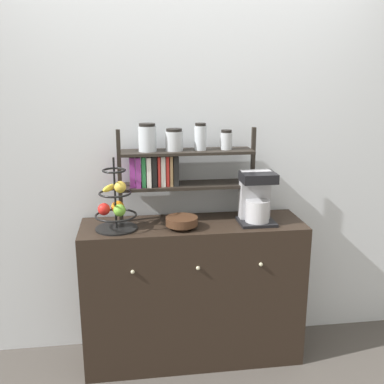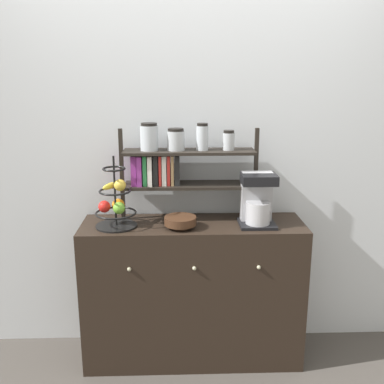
# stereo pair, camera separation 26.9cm
# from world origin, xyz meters

# --- Properties ---
(ground_plane) EXTENTS (12.00, 12.00, 0.00)m
(ground_plane) POSITION_xyz_m (0.00, 0.00, 0.00)
(ground_plane) COLOR #47423D
(wall_back) EXTENTS (7.00, 0.05, 2.60)m
(wall_back) POSITION_xyz_m (0.00, 0.45, 1.30)
(wall_back) COLOR silver
(wall_back) RESTS_ON ground_plane
(sideboard) EXTENTS (1.36, 0.43, 0.92)m
(sideboard) POSITION_xyz_m (0.00, 0.20, 0.46)
(sideboard) COLOR black
(sideboard) RESTS_ON ground_plane
(coffee_maker) EXTENTS (0.22, 0.21, 0.32)m
(coffee_maker) POSITION_xyz_m (0.38, 0.18, 1.07)
(coffee_maker) COLOR black
(coffee_maker) RESTS_ON sideboard
(fruit_stand) EXTENTS (0.25, 0.25, 0.43)m
(fruit_stand) POSITION_xyz_m (-0.46, 0.17, 1.06)
(fruit_stand) COLOR black
(fruit_stand) RESTS_ON sideboard
(wooden_bowl) EXTENTS (0.19, 0.19, 0.07)m
(wooden_bowl) POSITION_xyz_m (-0.08, 0.13, 0.96)
(wooden_bowl) COLOR #422819
(wooden_bowl) RESTS_ON sideboard
(shelf_hutch) EXTENTS (0.85, 0.20, 0.60)m
(shelf_hutch) POSITION_xyz_m (-0.12, 0.31, 1.29)
(shelf_hutch) COLOR black
(shelf_hutch) RESTS_ON sideboard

